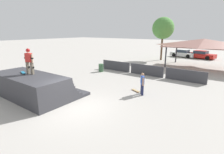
{
  "coord_description": "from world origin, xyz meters",
  "views": [
    {
      "loc": [
        7.23,
        -6.33,
        4.35
      ],
      "look_at": [
        -0.52,
        4.31,
        0.85
      ],
      "focal_mm": 28.0,
      "sensor_mm": 36.0,
      "label": 1
    }
  ],
  "objects_px": {
    "tree_far_back": "(163,28)",
    "parked_car_red": "(201,55)",
    "bystander_walking": "(142,83)",
    "trash_bin": "(101,68)",
    "skateboard_on_ground": "(136,91)",
    "parked_car_white": "(183,53)",
    "skater_on_deck": "(29,60)",
    "skateboard_on_deck": "(23,73)"
  },
  "relations": [
    {
      "from": "skateboard_on_ground",
      "to": "trash_bin",
      "type": "xyz_separation_m",
      "value": [
        -6.2,
        3.44,
        0.37
      ]
    },
    {
      "from": "skateboard_on_ground",
      "to": "parked_car_white",
      "type": "xyz_separation_m",
      "value": [
        -1.96,
        20.09,
        0.54
      ]
    },
    {
      "from": "bystander_walking",
      "to": "trash_bin",
      "type": "xyz_separation_m",
      "value": [
        -6.84,
        3.77,
        -0.44
      ]
    },
    {
      "from": "skateboard_on_deck",
      "to": "skater_on_deck",
      "type": "bearing_deg",
      "value": 35.83
    },
    {
      "from": "skater_on_deck",
      "to": "parked_car_red",
      "type": "bearing_deg",
      "value": 60.14
    },
    {
      "from": "skateboard_on_ground",
      "to": "parked_car_red",
      "type": "distance_m",
      "value": 20.06
    },
    {
      "from": "skater_on_deck",
      "to": "skateboard_on_ground",
      "type": "distance_m",
      "value": 7.67
    },
    {
      "from": "tree_far_back",
      "to": "bystander_walking",
      "type": "bearing_deg",
      "value": -73.69
    },
    {
      "from": "skateboard_on_deck",
      "to": "trash_bin",
      "type": "relative_size",
      "value": 1.03
    },
    {
      "from": "skateboard_on_deck",
      "to": "bystander_walking",
      "type": "distance_m",
      "value": 8.15
    },
    {
      "from": "skater_on_deck",
      "to": "bystander_walking",
      "type": "relative_size",
      "value": 1.09
    },
    {
      "from": "skateboard_on_deck",
      "to": "parked_car_white",
      "type": "distance_m",
      "value": 25.6
    },
    {
      "from": "tree_far_back",
      "to": "parked_car_red",
      "type": "bearing_deg",
      "value": 47.19
    },
    {
      "from": "bystander_walking",
      "to": "parked_car_red",
      "type": "relative_size",
      "value": 0.36
    },
    {
      "from": "skateboard_on_deck",
      "to": "parked_car_red",
      "type": "relative_size",
      "value": 0.2
    },
    {
      "from": "trash_bin",
      "to": "parked_car_white",
      "type": "bearing_deg",
      "value": 75.73
    },
    {
      "from": "trash_bin",
      "to": "parked_car_white",
      "type": "distance_m",
      "value": 17.18
    },
    {
      "from": "skateboard_on_ground",
      "to": "tree_far_back",
      "type": "xyz_separation_m",
      "value": [
        -3.83,
        14.97,
        4.63
      ]
    },
    {
      "from": "parked_car_white",
      "to": "parked_car_red",
      "type": "height_order",
      "value": "same"
    },
    {
      "from": "trash_bin",
      "to": "tree_far_back",
      "type": "bearing_deg",
      "value": 78.39
    },
    {
      "from": "skateboard_on_deck",
      "to": "tree_far_back",
      "type": "bearing_deg",
      "value": 102.18
    },
    {
      "from": "trash_bin",
      "to": "parked_car_white",
      "type": "relative_size",
      "value": 0.2
    },
    {
      "from": "skateboard_on_ground",
      "to": "parked_car_white",
      "type": "bearing_deg",
      "value": 119.54
    },
    {
      "from": "skateboard_on_deck",
      "to": "skateboard_on_ground",
      "type": "bearing_deg",
      "value": 59.48
    },
    {
      "from": "parked_car_white",
      "to": "tree_far_back",
      "type": "bearing_deg",
      "value": -99.26
    },
    {
      "from": "parked_car_white",
      "to": "skateboard_on_ground",
      "type": "bearing_deg",
      "value": -73.67
    },
    {
      "from": "tree_far_back",
      "to": "parked_car_red",
      "type": "relative_size",
      "value": 1.45
    },
    {
      "from": "bystander_walking",
      "to": "skateboard_on_ground",
      "type": "distance_m",
      "value": 1.08
    },
    {
      "from": "bystander_walking",
      "to": "skateboard_on_ground",
      "type": "relative_size",
      "value": 1.84
    },
    {
      "from": "trash_bin",
      "to": "skateboard_on_ground",
      "type": "bearing_deg",
      "value": -29.07
    },
    {
      "from": "skateboard_on_ground",
      "to": "skater_on_deck",
      "type": "bearing_deg",
      "value": -112.53
    },
    {
      "from": "bystander_walking",
      "to": "trash_bin",
      "type": "relative_size",
      "value": 1.84
    },
    {
      "from": "skater_on_deck",
      "to": "trash_bin",
      "type": "distance_m",
      "value": 8.75
    },
    {
      "from": "skater_on_deck",
      "to": "skateboard_on_deck",
      "type": "bearing_deg",
      "value": -178.17
    },
    {
      "from": "tree_far_back",
      "to": "parked_car_white",
      "type": "height_order",
      "value": "tree_far_back"
    },
    {
      "from": "tree_far_back",
      "to": "parked_car_red",
      "type": "xyz_separation_m",
      "value": [
        4.69,
        5.07,
        -4.08
      ]
    },
    {
      "from": "bystander_walking",
      "to": "parked_car_white",
      "type": "relative_size",
      "value": 0.37
    },
    {
      "from": "trash_bin",
      "to": "parked_car_red",
      "type": "bearing_deg",
      "value": 66.94
    },
    {
      "from": "parked_car_red",
      "to": "skateboard_on_ground",
      "type": "bearing_deg",
      "value": -80.88
    },
    {
      "from": "skater_on_deck",
      "to": "trash_bin",
      "type": "xyz_separation_m",
      "value": [
        -0.93,
        8.44,
        -2.1
      ]
    },
    {
      "from": "skater_on_deck",
      "to": "skateboard_on_deck",
      "type": "distance_m",
      "value": 1.1
    },
    {
      "from": "trash_bin",
      "to": "parked_car_white",
      "type": "xyz_separation_m",
      "value": [
        4.23,
        16.65,
        0.18
      ]
    }
  ]
}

